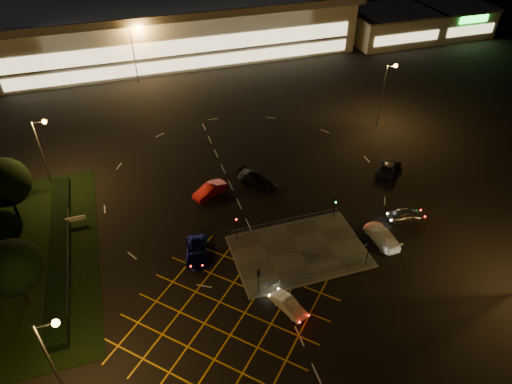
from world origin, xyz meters
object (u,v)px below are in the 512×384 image
object	(u,v)px
signal_sw	(258,276)
car_right_silver	(406,215)
car_circ_red	(210,190)
car_approach_white	(382,236)
signal_se	(369,249)
car_far_dkgrey	(257,180)
car_queue_white	(289,305)
signal_ne	(335,203)
car_east_grey	(389,167)
car_left_blue	(197,252)
signal_nw	(236,224)

from	to	relation	value
signal_sw	car_right_silver	world-z (taller)	signal_sw
car_circ_red	car_approach_white	size ratio (longest dim) A/B	0.88
car_approach_white	signal_se	bearing A→B (deg)	36.28
signal_se	car_far_dkgrey	size ratio (longest dim) A/B	0.59
signal_sw	car_circ_red	distance (m)	16.91
signal_sw	car_queue_white	xyz separation A→B (m)	(2.12, -2.91, -1.72)
signal_sw	car_queue_white	world-z (taller)	signal_sw
signal_se	car_right_silver	size ratio (longest dim) A/B	0.74
signal_ne	car_east_grey	bearing A→B (deg)	29.99
car_left_blue	car_approach_white	size ratio (longest dim) A/B	0.95
signal_sw	car_queue_white	distance (m)	3.99
car_circ_red	car_left_blue	bearing A→B (deg)	-47.58
signal_se	car_queue_white	world-z (taller)	signal_se
signal_se	signal_nw	size ratio (longest dim) A/B	1.00
car_queue_white	car_east_grey	size ratio (longest dim) A/B	0.73
car_far_dkgrey	car_right_silver	distance (m)	18.96
signal_se	signal_ne	xyz separation A→B (m)	(0.00, 7.99, 0.00)
car_circ_red	car_east_grey	xyz separation A→B (m)	(24.33, -2.29, -0.02)
signal_ne	car_far_dkgrey	distance (m)	11.40
car_queue_white	car_left_blue	bearing A→B (deg)	103.08
signal_se	car_left_blue	world-z (taller)	signal_se
car_left_blue	car_far_dkgrey	size ratio (longest dim) A/B	0.94
signal_sw	car_approach_white	size ratio (longest dim) A/B	0.60
signal_se	car_east_grey	xyz separation A→B (m)	(11.31, 14.51, -1.62)
signal_ne	car_right_silver	world-z (taller)	signal_ne
signal_nw	car_queue_white	size ratio (longest dim) A/B	0.81
signal_nw	car_east_grey	size ratio (longest dim) A/B	0.59
signal_sw	car_approach_white	xyz separation A→B (m)	(15.50, 2.82, -1.60)
signal_nw	signal_ne	world-z (taller)	same
signal_se	car_left_blue	distance (m)	18.21
signal_nw	signal_ne	xyz separation A→B (m)	(12.00, 0.00, 0.00)
signal_sw	car_east_grey	size ratio (longest dim) A/B	0.59
car_left_blue	car_approach_white	xyz separation A→B (m)	(20.34, -3.93, 0.07)
car_circ_red	signal_nw	bearing A→B (deg)	-20.21
car_right_silver	car_circ_red	distance (m)	24.10
car_queue_white	car_right_silver	world-z (taller)	car_right_silver
signal_ne	car_far_dkgrey	bearing A→B (deg)	125.95
signal_ne	car_left_blue	xyz separation A→B (m)	(-16.84, -1.24, -1.67)
signal_nw	car_circ_red	bearing A→B (deg)	96.59
signal_se	car_approach_white	distance (m)	4.77
car_left_blue	car_circ_red	size ratio (longest dim) A/B	1.09
car_left_blue	car_circ_red	bearing A→B (deg)	80.61
signal_sw	car_far_dkgrey	distance (m)	18.02
car_queue_white	car_circ_red	distance (m)	19.96
car_queue_white	car_right_silver	bearing A→B (deg)	1.48
car_east_grey	signal_sw	bearing A→B (deg)	78.46
car_east_grey	signal_ne	bearing A→B (deg)	76.54
signal_se	signal_nw	world-z (taller)	same
car_queue_white	car_east_grey	xyz separation A→B (m)	(21.20, 17.42, 0.10)
car_far_dkgrey	car_approach_white	bearing A→B (deg)	-93.00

